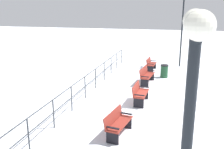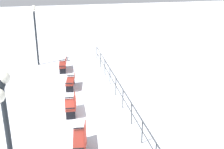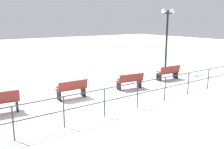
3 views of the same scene
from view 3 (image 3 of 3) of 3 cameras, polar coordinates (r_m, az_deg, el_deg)
ground_plane at (r=11.70m, az=-8.96°, el=-5.59°), size 80.00×80.00×0.00m
bench_nearest at (r=15.51m, az=12.77°, el=0.46°), size 0.64×1.61×0.88m
bench_second at (r=13.11m, az=4.11°, el=-1.46°), size 0.75×1.51×0.86m
bench_third at (r=11.61m, az=-9.18°, el=-3.30°), size 0.62×1.44×0.90m
lamppost_near at (r=17.63m, az=12.49°, el=10.24°), size 0.30×1.18×4.31m
waterfront_railing at (r=9.31m, az=-1.77°, el=-5.40°), size 0.05×16.47×1.11m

